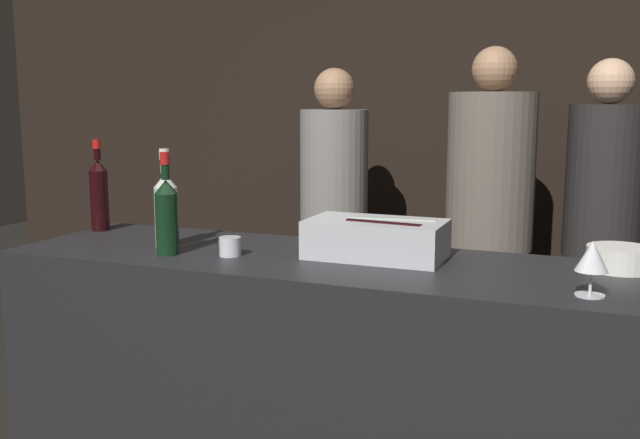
# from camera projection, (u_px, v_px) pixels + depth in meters

# --- Properties ---
(wall_back_chalkboard) EXTENTS (6.40, 0.06, 2.80)m
(wall_back_chalkboard) POSITION_uv_depth(u_px,v_px,m) (450.00, 121.00, 4.13)
(wall_back_chalkboard) COLOR black
(wall_back_chalkboard) RESTS_ON ground_plane
(bar_counter) EXTENTS (2.07, 0.62, 1.01)m
(bar_counter) POSITION_uv_depth(u_px,v_px,m) (317.00, 404.00, 2.39)
(bar_counter) COLOR black
(bar_counter) RESTS_ON ground_plane
(ice_bin_with_bottles) EXTENTS (0.44, 0.24, 0.13)m
(ice_bin_with_bottles) POSITION_uv_depth(u_px,v_px,m) (378.00, 238.00, 2.29)
(ice_bin_with_bottles) COLOR #B7BABF
(ice_bin_with_bottles) RESTS_ON bar_counter
(bowl_white) EXTENTS (0.19, 0.19, 0.07)m
(bowl_white) POSITION_uv_depth(u_px,v_px,m) (620.00, 258.00, 2.13)
(bowl_white) COLOR silver
(bowl_white) RESTS_ON bar_counter
(wine_glass) EXTENTS (0.08, 0.08, 0.15)m
(wine_glass) POSITION_uv_depth(u_px,v_px,m) (592.00, 258.00, 1.83)
(wine_glass) COLOR silver
(wine_glass) RESTS_ON bar_counter
(candle_votive) EXTENTS (0.07, 0.07, 0.06)m
(candle_votive) POSITION_uv_depth(u_px,v_px,m) (230.00, 246.00, 2.33)
(candle_votive) COLOR silver
(candle_votive) RESTS_ON bar_counter
(red_wine_bottle_tall) EXTENTS (0.07, 0.07, 0.36)m
(red_wine_bottle_tall) POSITION_uv_depth(u_px,v_px,m) (99.00, 192.00, 2.77)
(red_wine_bottle_tall) COLOR black
(red_wine_bottle_tall) RESTS_ON bar_counter
(red_wine_bottle_burgundy) EXTENTS (0.07, 0.07, 0.34)m
(red_wine_bottle_burgundy) POSITION_uv_depth(u_px,v_px,m) (167.00, 213.00, 2.34)
(red_wine_bottle_burgundy) COLOR black
(red_wine_bottle_burgundy) RESTS_ON bar_counter
(white_wine_bottle) EXTENTS (0.08, 0.08, 0.34)m
(white_wine_bottle) POSITION_uv_depth(u_px,v_px,m) (166.00, 207.00, 2.46)
(white_wine_bottle) COLOR #B2B7AD
(white_wine_bottle) RESTS_ON bar_counter
(person_in_hoodie) EXTENTS (0.35, 0.35, 1.71)m
(person_in_hoodie) POSITION_uv_depth(u_px,v_px,m) (602.00, 220.00, 3.39)
(person_in_hoodie) COLOR black
(person_in_hoodie) RESTS_ON ground_plane
(person_blond_tee) EXTENTS (0.35, 0.35, 1.68)m
(person_blond_tee) POSITION_uv_depth(u_px,v_px,m) (334.00, 212.00, 3.75)
(person_blond_tee) COLOR black
(person_blond_tee) RESTS_ON ground_plane
(person_grey_polo) EXTENTS (0.41, 0.41, 1.76)m
(person_grey_polo) POSITION_uv_depth(u_px,v_px,m) (489.00, 214.00, 3.41)
(person_grey_polo) COLOR black
(person_grey_polo) RESTS_ON ground_plane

